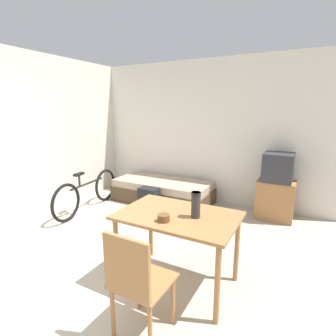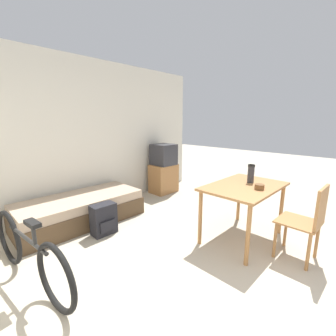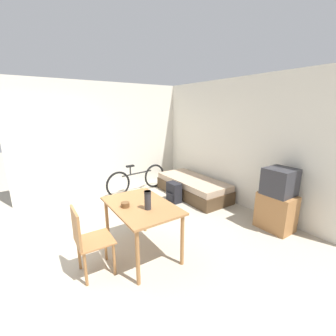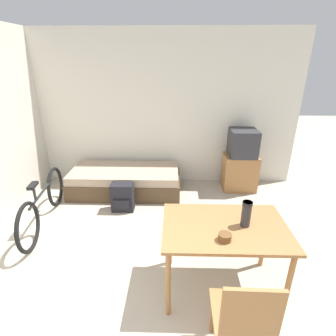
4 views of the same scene
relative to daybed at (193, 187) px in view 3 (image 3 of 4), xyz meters
name	(u,v)px [view 3 (image 3 of 4)]	position (x,y,z in m)	size (l,w,h in m)	color
ground_plane	(52,248)	(0.49, -3.19, -0.21)	(20.00, 20.00, 0.00)	#B2A893
wall_back	(226,141)	(0.49, 0.54, 1.14)	(5.14, 0.06, 2.70)	silver
wall_left	(113,138)	(-1.61, -1.34, 1.14)	(0.06, 4.70, 2.70)	silver
daybed	(193,187)	(0.00, 0.00, 0.00)	(1.91, 0.86, 0.43)	#4C3823
tv	(277,200)	(2.04, 0.17, 0.32)	(0.58, 0.47, 1.11)	#9E6B3D
dining_table	(141,211)	(1.35, -2.09, 0.46)	(1.18, 0.78, 0.77)	#9E6B3D
wooden_chair	(87,238)	(1.38, -2.86, 0.31)	(0.44, 0.44, 0.92)	#9E6B3D
bicycle	(137,179)	(-0.98, -1.01, 0.12)	(0.25, 1.72, 0.73)	black
thermos_flask	(148,199)	(1.54, -2.08, 0.70)	(0.09, 0.09, 0.26)	#2D2D33
mate_bowl	(125,205)	(1.31, -2.31, 0.59)	(0.12, 0.12, 0.07)	brown
backpack	(174,192)	(0.06, -0.61, 0.01)	(0.34, 0.23, 0.45)	black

